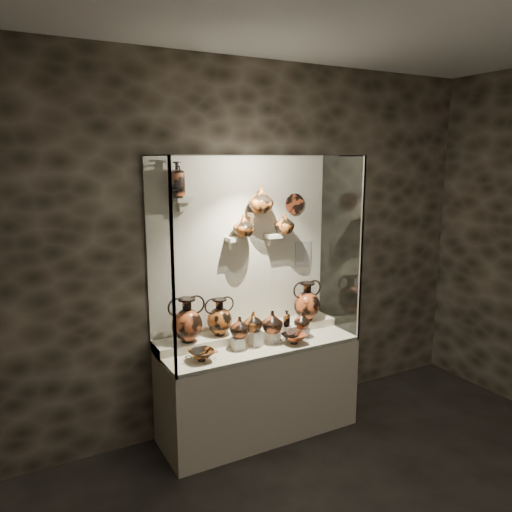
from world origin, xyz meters
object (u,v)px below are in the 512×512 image
(lekythos_tall, at_px, (177,177))
(ovoid_vase_a, at_px, (243,226))
(amphora_mid, at_px, (219,317))
(ovoid_vase_b, at_px, (261,200))
(jug_b, at_px, (253,321))
(amphora_left, at_px, (187,320))
(jug_c, at_px, (272,322))
(lekythos_small, at_px, (286,317))
(jug_e, at_px, (302,320))
(ovoid_vase_c, at_px, (284,223))
(kylix_left, at_px, (201,354))
(amphora_right, at_px, (307,301))
(jug_a, at_px, (240,327))
(kylix_right, at_px, (294,338))

(lekythos_tall, relative_size, ovoid_vase_a, 1.70)
(amphora_mid, height_order, ovoid_vase_b, ovoid_vase_b)
(ovoid_vase_a, bearing_deg, jug_b, -97.52)
(ovoid_vase_a, bearing_deg, ovoid_vase_b, -5.04)
(lekythos_tall, bearing_deg, amphora_left, -60.43)
(jug_c, bearing_deg, ovoid_vase_a, 114.10)
(lekythos_small, height_order, ovoid_vase_b, ovoid_vase_b)
(jug_c, relative_size, jug_e, 1.29)
(amphora_mid, relative_size, ovoid_vase_c, 1.73)
(jug_c, bearing_deg, kylix_left, -178.65)
(amphora_left, bearing_deg, kylix_left, -101.30)
(amphora_right, distance_m, jug_c, 0.53)
(amphora_mid, xyz_separation_m, kylix_left, (-0.29, -0.29, -0.18))
(lekythos_tall, relative_size, ovoid_vase_c, 1.74)
(jug_b, relative_size, kylix_left, 0.64)
(jug_a, height_order, kylix_left, jug_a)
(jug_a, bearing_deg, kylix_left, 173.24)
(amphora_left, relative_size, lekythos_tall, 1.15)
(jug_a, relative_size, ovoid_vase_b, 0.77)
(amphora_left, height_order, ovoid_vase_c, ovoid_vase_c)
(ovoid_vase_b, bearing_deg, lekythos_tall, -162.55)
(amphora_mid, relative_size, amphora_right, 0.89)
(ovoid_vase_a, bearing_deg, amphora_right, -4.34)
(jug_c, xyz_separation_m, kylix_left, (-0.68, -0.07, -0.13))
(jug_e, xyz_separation_m, ovoid_vase_b, (-0.27, 0.25, 1.04))
(amphora_mid, bearing_deg, lekythos_tall, 151.33)
(kylix_left, relative_size, ovoid_vase_b, 1.15)
(ovoid_vase_c, bearing_deg, amphora_right, -27.68)
(amphora_left, distance_m, jug_c, 0.72)
(jug_c, distance_m, lekythos_tall, 1.43)
(amphora_left, distance_m, kylix_right, 0.91)
(jug_a, height_order, lekythos_small, lekythos_small)
(ovoid_vase_b, bearing_deg, ovoid_vase_a, -164.96)
(ovoid_vase_a, bearing_deg, kylix_left, -148.09)
(jug_e, relative_size, lekythos_small, 0.90)
(jug_a, bearing_deg, ovoid_vase_a, 36.47)
(jug_b, bearing_deg, jug_a, 178.11)
(jug_b, relative_size, ovoid_vase_b, 0.74)
(ovoid_vase_a, bearing_deg, ovoid_vase_c, 1.01)
(amphora_left, relative_size, ovoid_vase_b, 1.67)
(jug_c, bearing_deg, kylix_right, -40.20)
(amphora_left, height_order, lekythos_tall, lekythos_tall)
(amphora_right, xyz_separation_m, jug_c, (-0.49, -0.20, -0.07))
(jug_c, distance_m, ovoid_vase_a, 0.85)
(jug_b, bearing_deg, ovoid_vase_b, 44.92)
(jug_b, height_order, jug_e, jug_b)
(lekythos_small, xyz_separation_m, ovoid_vase_b, (-0.12, 0.24, 1.00))
(lekythos_small, distance_m, kylix_left, 0.84)
(kylix_right, bearing_deg, jug_b, 136.99)
(amphora_right, distance_m, jug_a, 0.81)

